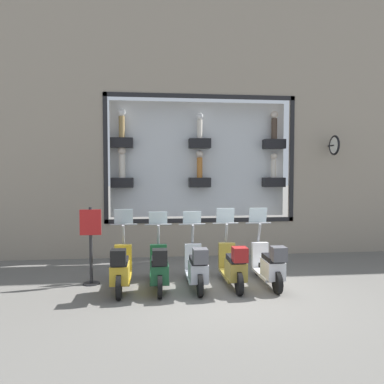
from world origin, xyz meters
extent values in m
plane|color=#66635E|center=(0.00, 0.00, 0.00)|extent=(120.00, 120.00, 0.00)
cube|color=gray|center=(3.60, 0.00, 0.49)|extent=(0.40, 5.47, 0.98)
cube|color=gray|center=(3.60, 0.00, 7.11)|extent=(0.40, 5.47, 4.97)
cube|color=black|center=(3.39, 0.00, 4.56)|extent=(0.04, 5.47, 0.12)
cube|color=black|center=(3.39, 0.00, 1.04)|extent=(0.04, 5.47, 0.12)
cube|color=black|center=(3.39, -2.67, 2.80)|extent=(0.04, 0.12, 3.64)
cube|color=black|center=(3.39, 2.67, 2.80)|extent=(0.04, 0.12, 3.64)
cube|color=silver|center=(3.95, 0.00, 2.80)|extent=(0.04, 5.23, 3.40)
cube|color=black|center=(3.73, -2.25, 3.26)|extent=(0.36, 0.63, 0.28)
cylinder|color=#47382D|center=(3.73, -2.25, 3.71)|extent=(0.17, 0.17, 0.62)
sphere|color=beige|center=(3.73, -2.25, 4.13)|extent=(0.22, 0.22, 0.22)
cube|color=black|center=(3.73, 0.00, 3.26)|extent=(0.36, 0.63, 0.28)
cylinder|color=silver|center=(3.73, 0.00, 3.67)|extent=(0.15, 0.15, 0.55)
sphere|color=white|center=(3.73, 0.00, 4.05)|extent=(0.20, 0.20, 0.20)
cube|color=black|center=(3.73, 2.25, 3.26)|extent=(0.36, 0.63, 0.28)
cylinder|color=#9E7F4C|center=(3.73, 2.25, 3.71)|extent=(0.17, 0.17, 0.61)
sphere|color=white|center=(3.73, 2.25, 4.12)|extent=(0.22, 0.22, 0.22)
cube|color=black|center=(3.73, -2.25, 2.12)|extent=(0.36, 0.63, 0.28)
cylinder|color=silver|center=(3.73, -2.25, 2.53)|extent=(0.15, 0.15, 0.54)
sphere|color=beige|center=(3.73, -2.25, 2.90)|extent=(0.20, 0.20, 0.20)
cube|color=black|center=(3.73, 0.00, 2.12)|extent=(0.36, 0.63, 0.28)
cylinder|color=#B26B2D|center=(3.73, 0.00, 2.55)|extent=(0.16, 0.16, 0.59)
sphere|color=beige|center=(3.73, 0.00, 2.95)|extent=(0.21, 0.21, 0.21)
cube|color=black|center=(3.73, 2.25, 2.12)|extent=(0.36, 0.63, 0.28)
cylinder|color=silver|center=(3.73, 2.25, 2.59)|extent=(0.19, 0.19, 0.67)
sphere|color=beige|center=(3.73, 2.25, 3.04)|extent=(0.24, 0.24, 0.24)
cylinder|color=black|center=(3.23, -3.80, 3.19)|extent=(0.35, 0.05, 0.05)
torus|color=black|center=(3.05, -3.80, 3.19)|extent=(0.58, 0.06, 0.58)
cylinder|color=white|center=(3.05, -3.80, 3.19)|extent=(0.48, 0.03, 0.48)
cylinder|color=black|center=(1.23, -1.05, 0.22)|extent=(0.45, 0.09, 0.45)
cylinder|color=black|center=(-0.11, -1.05, 0.22)|extent=(0.45, 0.09, 0.45)
cube|color=silver|center=(0.56, -1.05, 0.21)|extent=(1.02, 0.38, 0.06)
cube|color=silver|center=(0.18, -1.05, 0.42)|extent=(0.61, 0.35, 0.36)
cube|color=black|center=(0.18, -1.05, 0.65)|extent=(0.58, 0.31, 0.10)
cube|color=silver|center=(1.10, -1.05, 0.52)|extent=(0.12, 0.37, 0.56)
cylinder|color=gray|center=(1.17, -1.05, 1.02)|extent=(0.20, 0.06, 0.45)
cylinder|color=gray|center=(1.24, -1.05, 1.23)|extent=(0.04, 0.60, 0.04)
cube|color=silver|center=(1.28, -1.05, 1.41)|extent=(0.09, 0.42, 0.35)
cube|color=#4C4C51|center=(-0.16, -1.05, 0.81)|extent=(0.28, 0.28, 0.28)
cylinder|color=black|center=(1.22, -0.28, 0.23)|extent=(0.46, 0.09, 0.46)
cylinder|color=black|center=(-0.11, -0.28, 0.23)|extent=(0.46, 0.09, 0.46)
cube|color=olive|center=(0.56, -0.28, 0.22)|extent=(1.02, 0.39, 0.06)
cube|color=olive|center=(0.18, -0.28, 0.43)|extent=(0.61, 0.35, 0.36)
cube|color=black|center=(0.18, -0.28, 0.66)|extent=(0.58, 0.31, 0.10)
cube|color=olive|center=(1.10, -0.28, 0.53)|extent=(0.12, 0.37, 0.56)
cylinder|color=gray|center=(1.17, -0.28, 1.02)|extent=(0.20, 0.06, 0.45)
cylinder|color=gray|center=(1.24, -0.28, 1.24)|extent=(0.04, 0.60, 0.04)
cube|color=silver|center=(1.28, -0.28, 1.41)|extent=(0.09, 0.42, 0.35)
cube|color=maroon|center=(-0.15, -0.28, 0.82)|extent=(0.28, 0.28, 0.28)
cylinder|color=black|center=(1.23, 0.50, 0.22)|extent=(0.44, 0.09, 0.44)
cylinder|color=black|center=(-0.12, 0.50, 0.22)|extent=(0.44, 0.09, 0.44)
cube|color=#B7BCC6|center=(0.56, 0.50, 0.21)|extent=(1.02, 0.39, 0.06)
cube|color=#B7BCC6|center=(0.18, 0.50, 0.42)|extent=(0.61, 0.35, 0.36)
cube|color=black|center=(0.18, 0.50, 0.65)|extent=(0.58, 0.31, 0.10)
cube|color=#B7BCC6|center=(1.10, 0.50, 0.52)|extent=(0.12, 0.37, 0.56)
cylinder|color=gray|center=(1.17, 0.50, 1.01)|extent=(0.20, 0.06, 0.45)
cylinder|color=gray|center=(1.24, 0.50, 1.23)|extent=(0.04, 0.60, 0.04)
cube|color=silver|center=(1.28, 0.50, 1.38)|extent=(0.08, 0.42, 0.29)
cube|color=#4C4C51|center=(-0.16, 0.50, 0.81)|extent=(0.28, 0.28, 0.28)
cylinder|color=black|center=(1.23, 1.27, 0.22)|extent=(0.45, 0.09, 0.45)
cylinder|color=black|center=(-0.11, 1.27, 0.22)|extent=(0.45, 0.09, 0.45)
cube|color=#19512D|center=(0.56, 1.27, 0.21)|extent=(1.02, 0.38, 0.06)
cube|color=#19512D|center=(0.18, 1.27, 0.42)|extent=(0.61, 0.35, 0.36)
cube|color=black|center=(0.18, 1.27, 0.65)|extent=(0.58, 0.31, 0.10)
cube|color=#19512D|center=(1.10, 1.27, 0.52)|extent=(0.12, 0.37, 0.56)
cylinder|color=gray|center=(1.17, 1.27, 1.02)|extent=(0.20, 0.06, 0.45)
cylinder|color=gray|center=(1.24, 1.27, 1.23)|extent=(0.04, 0.60, 0.04)
cube|color=silver|center=(1.28, 1.27, 1.38)|extent=(0.08, 0.42, 0.29)
cube|color=black|center=(-0.16, 1.27, 0.81)|extent=(0.28, 0.28, 0.28)
cylinder|color=black|center=(1.22, 2.05, 0.24)|extent=(0.48, 0.09, 0.48)
cylinder|color=black|center=(-0.10, 2.05, 0.24)|extent=(0.48, 0.09, 0.48)
cube|color=gold|center=(0.56, 2.05, 0.23)|extent=(1.02, 0.38, 0.06)
cube|color=gold|center=(0.18, 2.05, 0.44)|extent=(0.61, 0.35, 0.36)
cube|color=black|center=(0.18, 2.05, 0.67)|extent=(0.58, 0.31, 0.10)
cube|color=gold|center=(1.10, 2.05, 0.54)|extent=(0.12, 0.37, 0.56)
cylinder|color=gray|center=(1.17, 2.05, 1.03)|extent=(0.20, 0.06, 0.45)
cylinder|color=gray|center=(1.24, 2.05, 1.24)|extent=(0.04, 0.61, 0.04)
cube|color=silver|center=(1.28, 2.05, 1.42)|extent=(0.09, 0.42, 0.34)
cube|color=black|center=(-0.15, 2.05, 0.83)|extent=(0.28, 0.28, 0.28)
cylinder|color=#232326|center=(0.97, 2.72, 0.01)|extent=(0.36, 0.36, 0.02)
cylinder|color=#232326|center=(0.97, 2.72, 0.83)|extent=(0.07, 0.07, 1.67)
cube|color=red|center=(0.95, 2.72, 1.34)|extent=(0.03, 0.45, 0.55)
camera|label=1|loc=(-7.19, 1.44, 2.41)|focal=35.00mm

